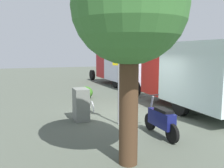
{
  "coord_description": "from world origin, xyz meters",
  "views": [
    {
      "loc": [
        -8.88,
        4.13,
        2.62
      ],
      "look_at": [
        1.39,
        0.36,
        1.11
      ],
      "focal_mm": 38.71,
      "sensor_mm": 36.0,
      "label": 1
    }
  ],
  "objects_px": {
    "utility_cabinet": "(81,104)",
    "motorcycle": "(161,120)",
    "street_tree": "(130,9)",
    "box_truck_near": "(193,74)",
    "stop_sign": "(119,62)",
    "bike_rack_hoop": "(92,110)",
    "box_truck_far": "(125,64)"
  },
  "relations": [
    {
      "from": "utility_cabinet",
      "to": "motorcycle",
      "type": "bearing_deg",
      "value": -143.29
    },
    {
      "from": "street_tree",
      "to": "utility_cabinet",
      "type": "distance_m",
      "value": 4.86
    },
    {
      "from": "box_truck_near",
      "to": "utility_cabinet",
      "type": "bearing_deg",
      "value": 87.94
    },
    {
      "from": "street_tree",
      "to": "box_truck_near",
      "type": "bearing_deg",
      "value": -51.84
    },
    {
      "from": "stop_sign",
      "to": "utility_cabinet",
      "type": "distance_m",
      "value": 2.22
    },
    {
      "from": "street_tree",
      "to": "bike_rack_hoop",
      "type": "distance_m",
      "value": 6.28
    },
    {
      "from": "street_tree",
      "to": "utility_cabinet",
      "type": "xyz_separation_m",
      "value": [
        3.89,
        0.23,
        -2.9
      ]
    },
    {
      "from": "motorcycle",
      "to": "utility_cabinet",
      "type": "height_order",
      "value": "utility_cabinet"
    },
    {
      "from": "motorcycle",
      "to": "utility_cabinet",
      "type": "distance_m",
      "value": 3.2
    },
    {
      "from": "box_truck_near",
      "to": "bike_rack_hoop",
      "type": "relative_size",
      "value": 8.29
    },
    {
      "from": "bike_rack_hoop",
      "to": "stop_sign",
      "type": "bearing_deg",
      "value": -170.98
    },
    {
      "from": "stop_sign",
      "to": "utility_cabinet",
      "type": "relative_size",
      "value": 2.76
    },
    {
      "from": "stop_sign",
      "to": "street_tree",
      "type": "bearing_deg",
      "value": 162.59
    },
    {
      "from": "stop_sign",
      "to": "bike_rack_hoop",
      "type": "distance_m",
      "value": 3.22
    },
    {
      "from": "box_truck_near",
      "to": "box_truck_far",
      "type": "xyz_separation_m",
      "value": [
        7.88,
        -0.16,
        0.0
      ]
    },
    {
      "from": "stop_sign",
      "to": "street_tree",
      "type": "height_order",
      "value": "street_tree"
    },
    {
      "from": "box_truck_near",
      "to": "box_truck_far",
      "type": "relative_size",
      "value": 0.84
    },
    {
      "from": "box_truck_near",
      "to": "utility_cabinet",
      "type": "distance_m",
      "value": 5.03
    },
    {
      "from": "box_truck_near",
      "to": "street_tree",
      "type": "xyz_separation_m",
      "value": [
        -3.69,
        4.69,
        1.88
      ]
    },
    {
      "from": "box_truck_near",
      "to": "box_truck_far",
      "type": "height_order",
      "value": "box_truck_near"
    },
    {
      "from": "stop_sign",
      "to": "street_tree",
      "type": "relative_size",
      "value": 0.69
    },
    {
      "from": "box_truck_near",
      "to": "utility_cabinet",
      "type": "height_order",
      "value": "box_truck_near"
    },
    {
      "from": "box_truck_near",
      "to": "box_truck_far",
      "type": "bearing_deg",
      "value": -0.9
    },
    {
      "from": "box_truck_far",
      "to": "utility_cabinet",
      "type": "height_order",
      "value": "box_truck_far"
    },
    {
      "from": "box_truck_far",
      "to": "motorcycle",
      "type": "bearing_deg",
      "value": 158.96
    },
    {
      "from": "stop_sign",
      "to": "box_truck_near",
      "type": "bearing_deg",
      "value": -78.27
    },
    {
      "from": "box_truck_near",
      "to": "utility_cabinet",
      "type": "relative_size",
      "value": 5.8
    },
    {
      "from": "box_truck_near",
      "to": "motorcycle",
      "type": "xyz_separation_m",
      "value": [
        -2.37,
        3.0,
        -1.11
      ]
    },
    {
      "from": "stop_sign",
      "to": "street_tree",
      "type": "distance_m",
      "value": 3.3
    },
    {
      "from": "motorcycle",
      "to": "bike_rack_hoop",
      "type": "relative_size",
      "value": 2.13
    },
    {
      "from": "stop_sign",
      "to": "utility_cabinet",
      "type": "bearing_deg",
      "value": 49.05
    },
    {
      "from": "utility_cabinet",
      "to": "bike_rack_hoop",
      "type": "height_order",
      "value": "utility_cabinet"
    }
  ]
}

